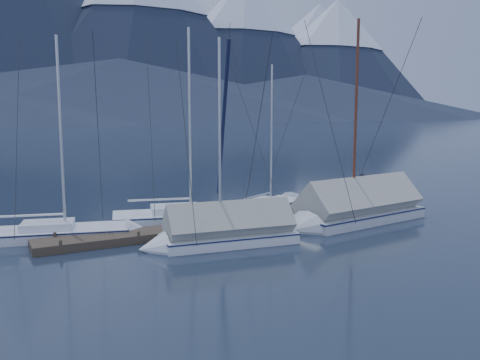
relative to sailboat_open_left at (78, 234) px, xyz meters
name	(u,v)px	position (x,y,z in m)	size (l,w,h in m)	color
ground	(262,237)	(6.97, -3.57, -0.16)	(1000.00, 1000.00, 0.00)	black
dock	(240,225)	(6.97, -1.57, -0.05)	(18.00, 1.50, 0.54)	#382D23
mooring_posts	(230,221)	(6.47, -1.57, 0.19)	(15.12, 1.52, 0.35)	#382D23
sailboat_open_left	(78,234)	(0.00, 0.00, 0.00)	(7.21, 3.69, 9.17)	silver
sailboat_open_mid	(202,217)	(5.98, 0.52, 0.02)	(7.90, 4.02, 10.06)	white
sailboat_open_right	(275,206)	(10.80, 1.51, -0.01)	(6.54, 4.52, 8.49)	silver
sailboat_covered_near	(350,212)	(12.05, -3.26, 0.37)	(8.37, 3.71, 10.55)	silver
sailboat_covered_far	(217,234)	(4.68, -3.91, 0.27)	(6.55, 2.90, 8.91)	white
person	(362,190)	(14.15, -1.68, 1.05)	(0.64, 0.42, 1.74)	black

